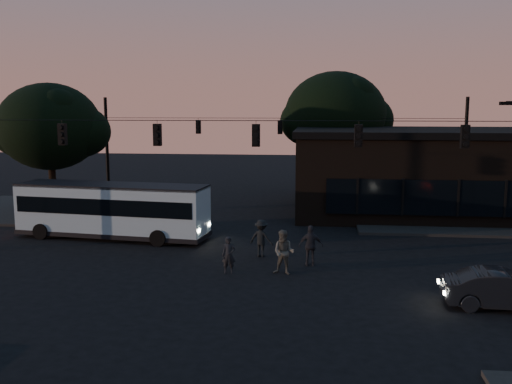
# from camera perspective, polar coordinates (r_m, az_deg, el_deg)

# --- Properties ---
(ground) EXTENTS (120.00, 120.00, 0.00)m
(ground) POSITION_cam_1_polar(r_m,az_deg,el_deg) (22.50, -1.12, -9.09)
(ground) COLOR black
(ground) RESTS_ON ground
(sidewalk_far_right) EXTENTS (14.00, 10.00, 0.15)m
(sidewalk_far_right) POSITION_cam_1_polar(r_m,az_deg,el_deg) (37.08, 20.57, -2.49)
(sidewalk_far_right) COLOR black
(sidewalk_far_right) RESTS_ON ground
(sidewalk_far_left) EXTENTS (14.00, 10.00, 0.15)m
(sidewalk_far_left) POSITION_cam_1_polar(r_m,az_deg,el_deg) (39.63, -18.90, -1.73)
(sidewalk_far_left) COLOR black
(sidewalk_far_left) RESTS_ON ground
(building) EXTENTS (15.40, 10.41, 5.40)m
(building) POSITION_cam_1_polar(r_m,az_deg,el_deg) (37.98, 15.66, 2.01)
(building) COLOR black
(building) RESTS_ON ground
(tree_behind) EXTENTS (7.60, 7.60, 9.43)m
(tree_behind) POSITION_cam_1_polar(r_m,az_deg,el_deg) (43.29, 7.95, 7.63)
(tree_behind) COLOR black
(tree_behind) RESTS_ON ground
(tree_left) EXTENTS (6.40, 6.40, 8.30)m
(tree_left) POSITION_cam_1_polar(r_m,az_deg,el_deg) (38.17, -19.94, 6.15)
(tree_left) COLOR black
(tree_left) RESTS_ON ground
(signal_rig_near) EXTENTS (26.24, 0.30, 7.50)m
(signal_rig_near) POSITION_cam_1_polar(r_m,az_deg,el_deg) (25.53, 0.00, 3.22)
(signal_rig_near) COLOR black
(signal_rig_near) RESTS_ON ground
(signal_rig_far) EXTENTS (26.24, 0.30, 7.50)m
(signal_rig_far) POSITION_cam_1_polar(r_m,az_deg,el_deg) (41.44, 2.41, 4.91)
(signal_rig_far) COLOR black
(signal_rig_far) RESTS_ON ground
(bus) EXTENTS (10.34, 3.60, 2.85)m
(bus) POSITION_cam_1_polar(r_m,az_deg,el_deg) (30.56, -14.19, -1.56)
(bus) COLOR #A0BFCC
(bus) RESTS_ON ground
(car) EXTENTS (4.08, 1.60, 1.32)m
(car) POSITION_cam_1_polar(r_m,az_deg,el_deg) (21.35, 23.58, -8.94)
(car) COLOR black
(car) RESTS_ON ground
(pedestrian_a) EXTENTS (0.59, 0.41, 1.54)m
(pedestrian_a) POSITION_cam_1_polar(r_m,az_deg,el_deg) (23.58, -2.74, -6.33)
(pedestrian_a) COLOR black
(pedestrian_a) RESTS_ON ground
(pedestrian_b) EXTENTS (1.02, 0.87, 1.84)m
(pedestrian_b) POSITION_cam_1_polar(r_m,az_deg,el_deg) (23.43, 2.81, -6.04)
(pedestrian_b) COLOR #494A43
(pedestrian_b) RESTS_ON ground
(pedestrian_c) EXTENTS (1.07, 0.51, 1.78)m
(pedestrian_c) POSITION_cam_1_polar(r_m,az_deg,el_deg) (24.75, 5.50, -5.36)
(pedestrian_c) COLOR black
(pedestrian_c) RESTS_ON ground
(pedestrian_d) EXTENTS (1.25, 0.93, 1.72)m
(pedestrian_d) POSITION_cam_1_polar(r_m,az_deg,el_deg) (26.11, 0.54, -4.65)
(pedestrian_d) COLOR black
(pedestrian_d) RESTS_ON ground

